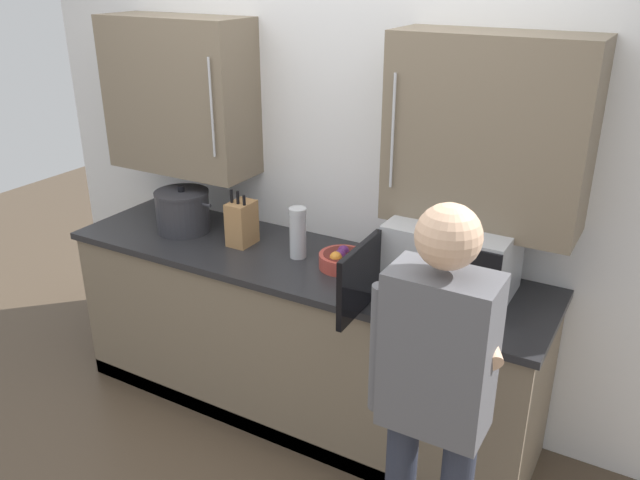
{
  "coord_description": "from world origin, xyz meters",
  "views": [
    {
      "loc": [
        1.54,
        -1.8,
        2.24
      ],
      "look_at": [
        0.15,
        0.62,
        1.05
      ],
      "focal_mm": 36.57,
      "sensor_mm": 36.0,
      "label": 1
    }
  ],
  "objects_px": {
    "knife_block": "(242,223)",
    "person_figure": "(435,390)",
    "thermos_flask": "(298,233)",
    "fruit_bowl": "(342,259)",
    "stock_pot": "(183,211)",
    "microwave_oven": "(445,257)"
  },
  "relations": [
    {
      "from": "thermos_flask",
      "to": "knife_block",
      "type": "xyz_separation_m",
      "value": [
        -0.33,
        -0.01,
        -0.01
      ]
    },
    {
      "from": "stock_pot",
      "to": "fruit_bowl",
      "type": "bearing_deg",
      "value": 0.86
    },
    {
      "from": "knife_block",
      "to": "fruit_bowl",
      "type": "height_order",
      "value": "knife_block"
    },
    {
      "from": "fruit_bowl",
      "to": "thermos_flask",
      "type": "bearing_deg",
      "value": -179.89
    },
    {
      "from": "thermos_flask",
      "to": "knife_block",
      "type": "relative_size",
      "value": 0.87
    },
    {
      "from": "stock_pot",
      "to": "knife_block",
      "type": "height_order",
      "value": "knife_block"
    },
    {
      "from": "microwave_oven",
      "to": "fruit_bowl",
      "type": "distance_m",
      "value": 0.51
    },
    {
      "from": "knife_block",
      "to": "fruit_bowl",
      "type": "relative_size",
      "value": 1.3
    },
    {
      "from": "fruit_bowl",
      "to": "person_figure",
      "type": "distance_m",
      "value": 1.1
    },
    {
      "from": "microwave_oven",
      "to": "person_figure",
      "type": "bearing_deg",
      "value": -71.99
    },
    {
      "from": "knife_block",
      "to": "person_figure",
      "type": "xyz_separation_m",
      "value": [
        1.34,
        -0.78,
        -0.05
      ]
    },
    {
      "from": "knife_block",
      "to": "person_figure",
      "type": "relative_size",
      "value": 0.18
    },
    {
      "from": "stock_pot",
      "to": "person_figure",
      "type": "distance_m",
      "value": 1.89
    },
    {
      "from": "microwave_oven",
      "to": "stock_pot",
      "type": "bearing_deg",
      "value": -178.87
    },
    {
      "from": "stock_pot",
      "to": "person_figure",
      "type": "relative_size",
      "value": 0.24
    },
    {
      "from": "microwave_oven",
      "to": "knife_block",
      "type": "bearing_deg",
      "value": -178.93
    },
    {
      "from": "stock_pot",
      "to": "thermos_flask",
      "type": "distance_m",
      "value": 0.72
    },
    {
      "from": "thermos_flask",
      "to": "knife_block",
      "type": "distance_m",
      "value": 0.33
    },
    {
      "from": "microwave_oven",
      "to": "fruit_bowl",
      "type": "relative_size",
      "value": 3.42
    },
    {
      "from": "stock_pot",
      "to": "knife_block",
      "type": "distance_m",
      "value": 0.38
    },
    {
      "from": "microwave_oven",
      "to": "thermos_flask",
      "type": "height_order",
      "value": "microwave_oven"
    },
    {
      "from": "person_figure",
      "to": "stock_pot",
      "type": "bearing_deg",
      "value": 155.76
    }
  ]
}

